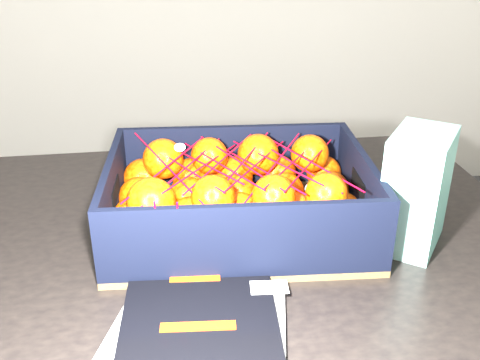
{
  "coord_description": "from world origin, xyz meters",
  "views": [
    {
      "loc": [
        0.28,
        -0.81,
        1.26
      ],
      "look_at": [
        0.34,
        0.02,
        0.86
      ],
      "focal_mm": 41.73,
      "sensor_mm": 36.0,
      "label": 1
    }
  ],
  "objects": [
    {
      "name": "mesh_net",
      "position": [
        0.33,
        0.04,
        0.87
      ],
      "size": [
        0.37,
        0.3,
        0.09
      ],
      "color": "red",
      "rests_on": "clementine_heap"
    },
    {
      "name": "clementine_heap",
      "position": [
        0.33,
        0.05,
        0.81
      ],
      "size": [
        0.42,
        0.32,
        0.13
      ],
      "color": "#F44B05",
      "rests_on": "produce_crate"
    },
    {
      "name": "produce_crate",
      "position": [
        0.34,
        0.05,
        0.79
      ],
      "size": [
        0.45,
        0.33,
        0.13
      ],
      "color": "brown",
      "rests_on": "table"
    },
    {
      "name": "magazine_stack",
      "position": [
        0.26,
        -0.26,
        0.76
      ],
      "size": [
        0.29,
        0.35,
        0.02
      ],
      "color": "#BBBCB7",
      "rests_on": "table"
    },
    {
      "name": "retail_carton",
      "position": [
        0.62,
        -0.02,
        0.85
      ],
      "size": [
        0.15,
        0.16,
        0.2
      ],
      "primitive_type": "cube",
      "rotation": [
        0.0,
        0.0,
        -0.57
      ],
      "color": "silver",
      "rests_on": "table"
    },
    {
      "name": "table",
      "position": [
        0.26,
        0.04,
        0.65
      ],
      "size": [
        1.25,
        0.88,
        0.75
      ],
      "color": "black",
      "rests_on": "ground"
    }
  ]
}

